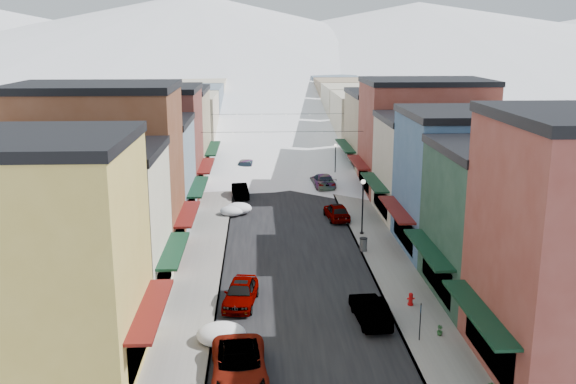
{
  "coord_description": "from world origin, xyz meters",
  "views": [
    {
      "loc": [
        -2.53,
        -24.08,
        15.68
      ],
      "look_at": [
        0.0,
        28.65,
        2.74
      ],
      "focal_mm": 40.0,
      "sensor_mm": 36.0,
      "label": 1
    }
  ],
  "objects": [
    {
      "name": "bldg_l_brick_near",
      "position": [
        -13.69,
        20.5,
        6.26
      ],
      "size": [
        12.3,
        8.2,
        12.5
      ],
      "color": "brown",
      "rests_on": "ground"
    },
    {
      "name": "car_black_sedan",
      "position": [
        4.3,
        41.51,
        0.76
      ],
      "size": [
        2.59,
        5.43,
        1.53
      ],
      "primitive_type": "imported",
      "rotation": [
        0.0,
        0.0,
        3.23
      ],
      "color": "black",
      "rests_on": "ground"
    },
    {
      "name": "trash_can",
      "position": [
        5.2,
        20.66,
        0.66
      ],
      "size": [
        0.58,
        0.58,
        0.99
      ],
      "color": "slate",
      "rests_on": "sidewalk_right"
    },
    {
      "name": "bldg_l_cream",
      "position": [
        -13.19,
        12.5,
        4.76
      ],
      "size": [
        11.3,
        8.2,
        9.5
      ],
      "color": "beige",
      "rests_on": "ground"
    },
    {
      "name": "snow_pile_near",
      "position": [
        -4.51,
        6.77,
        0.53
      ],
      "size": [
        2.6,
        2.8,
        1.1
      ],
      "color": "white",
      "rests_on": "ground"
    },
    {
      "name": "fire_hydrant",
      "position": [
        6.41,
        10.77,
        0.5
      ],
      "size": [
        0.45,
        0.34,
        0.77
      ],
      "color": "red",
      "rests_on": "sidewalk_right"
    },
    {
      "name": "bldg_l_tan",
      "position": [
        -13.19,
        48.0,
        5.01
      ],
      "size": [
        11.3,
        11.2,
        10.0
      ],
      "color": "#9D8B67",
      "rests_on": "ground"
    },
    {
      "name": "bldg_r_blue",
      "position": [
        13.19,
        21.0,
        5.26
      ],
      "size": [
        11.3,
        9.2,
        10.5
      ],
      "color": "#36567B",
      "rests_on": "ground"
    },
    {
      "name": "snow_pile_far",
      "position": [
        -4.88,
        31.22,
        0.43
      ],
      "size": [
        2.12,
        2.5,
        0.9
      ],
      "color": "white",
      "rests_on": "ground"
    },
    {
      "name": "overhead_cables",
      "position": [
        0.0,
        47.5,
        6.2
      ],
      "size": [
        16.4,
        15.04,
        0.04
      ],
      "color": "black",
      "rests_on": "ground"
    },
    {
      "name": "curb_right",
      "position": [
        5.05,
        60.0,
        0.07
      ],
      "size": [
        0.1,
        160.0,
        0.15
      ],
      "primitive_type": "cube",
      "color": "slate",
      "rests_on": "ground"
    },
    {
      "name": "distant_blocks",
      "position": [
        0.0,
        83.0,
        4.0
      ],
      "size": [
        34.0,
        55.0,
        8.0
      ],
      "color": "gray",
      "rests_on": "ground"
    },
    {
      "name": "bldg_l_grayblue",
      "position": [
        -13.19,
        29.0,
        4.51
      ],
      "size": [
        11.3,
        9.2,
        9.0
      ],
      "color": "gray",
      "rests_on": "ground"
    },
    {
      "name": "bldg_r_tan",
      "position": [
        13.19,
        49.0,
        4.76
      ],
      "size": [
        11.3,
        11.2,
        9.5
      ],
      "color": "#8E7A5D",
      "rests_on": "ground"
    },
    {
      "name": "bldg_l_brick_far",
      "position": [
        -14.19,
        38.0,
        5.51
      ],
      "size": [
        13.3,
        9.2,
        11.0
      ],
      "color": "maroon",
      "rests_on": "ground"
    },
    {
      "name": "parking_sign",
      "position": [
        5.81,
        6.29,
        1.36
      ],
      "size": [
        0.09,
        0.28,
        2.08
      ],
      "color": "black",
      "rests_on": "sidewalk_right"
    },
    {
      "name": "car_silver_sedan",
      "position": [
        -3.64,
        11.68,
        0.76
      ],
      "size": [
        2.38,
        4.66,
        1.52
      ],
      "primitive_type": "imported",
      "rotation": [
        0.0,
        0.0,
        -0.14
      ],
      "color": "#9FA3A7",
      "rests_on": "ground"
    },
    {
      "name": "snow_pile_mid",
      "position": [
        -4.31,
        31.83,
        0.49
      ],
      "size": [
        2.43,
        2.69,
        1.03
      ],
      "color": "white",
      "rests_on": "ground"
    },
    {
      "name": "planter_far",
      "position": [
        7.03,
        6.81,
        0.42
      ],
      "size": [
        0.4,
        0.4,
        0.55
      ],
      "primitive_type": "imported",
      "rotation": [
        0.0,
        0.0,
        0.35
      ],
      "color": "#28582B",
      "rests_on": "sidewalk_right"
    },
    {
      "name": "car_white_suv",
      "position": [
        -3.5,
        3.0,
        0.77
      ],
      "size": [
        2.86,
        5.66,
        1.54
      ],
      "primitive_type": "imported",
      "rotation": [
        0.0,
        0.0,
        0.06
      ],
      "color": "silver",
      "rests_on": "ground"
    },
    {
      "name": "bldg_r_brick_far",
      "position": [
        14.19,
        39.0,
        5.76
      ],
      "size": [
        13.3,
        9.2,
        11.5
      ],
      "color": "maroon",
      "rests_on": "ground"
    },
    {
      "name": "mountain_ridge",
      "position": [
        -19.47,
        277.18,
        14.36
      ],
      "size": [
        670.0,
        340.0,
        34.0
      ],
      "color": "silver",
      "rests_on": "ground"
    },
    {
      "name": "sidewalk_right",
      "position": [
        6.6,
        60.0,
        0.07
      ],
      "size": [
        3.2,
        160.0,
        0.15
      ],
      "primitive_type": "cube",
      "color": "gray",
      "rests_on": "ground"
    },
    {
      "name": "car_lane_silver",
      "position": [
        -1.86,
        53.22,
        0.68
      ],
      "size": [
        2.12,
        4.18,
        1.36
      ],
      "primitive_type": "imported",
      "rotation": [
        0.0,
        0.0,
        -0.13
      ],
      "color": "#9C9EA4",
      "rests_on": "ground"
    },
    {
      "name": "car_dark_hatch",
      "position": [
        -4.3,
        37.77,
        0.67
      ],
      "size": [
        1.93,
        4.19,
        1.33
      ],
      "primitive_type": "imported",
      "rotation": [
        0.0,
        0.0,
        0.13
      ],
      "color": "black",
      "rests_on": "ground"
    },
    {
      "name": "bldg_r_cream",
      "position": [
        13.69,
        30.0,
        4.51
      ],
      "size": [
        12.3,
        9.2,
        9.0
      ],
      "color": "#BEB399",
      "rests_on": "ground"
    },
    {
      "name": "bldg_l_yellow",
      "position": [
        -13.19,
        4.0,
        5.76
      ],
      "size": [
        11.3,
        8.7,
        11.5
      ],
      "color": "gold",
      "rests_on": "ground"
    },
    {
      "name": "bldg_r_green",
      "position": [
        13.19,
        12.0,
        4.76
      ],
      "size": [
        11.3,
        9.2,
        9.5
      ],
      "color": "#1B382A",
      "rests_on": "ground"
    },
    {
      "name": "streetlamp_far",
      "position": [
        6.0,
        44.89,
        2.65
      ],
      "size": [
        0.33,
        0.33,
        3.96
      ],
      "color": "black",
      "rests_on": "sidewalk_right"
    },
    {
      "name": "car_green_sedan",
      "position": [
        3.67,
        8.97,
        0.73
      ],
      "size": [
        1.88,
        4.51,
        1.45
      ],
      "primitive_type": "imported",
      "rotation": [
        0.0,
        0.0,
        3.22
      ],
      "color": "black",
      "rests_on": "ground"
    },
    {
      "name": "curb_left",
      "position": [
        -5.05,
        60.0,
        0.07
      ],
      "size": [
        0.1,
        160.0,
        0.15
      ],
      "primitive_type": "cube",
      "color": "slate",
      "rests_on": "ground"
    },
    {
      "name": "streetlamp_near",
      "position": [
        5.77,
        24.86,
        2.97
      ],
      "size": [
        0.37,
        0.37,
        4.47
      ],
      "color": "black",
      "rests_on": "sidewalk_right"
    },
    {
      "name": "road",
      "position": [
        0.0,
        60.0,
        0.01
      ],
      "size": [
        10.0,
        160.0,
        0.01
      ],
      "primitive_type": "cube",
      "color": "black",
      "rests_on": "ground"
    },
    {
      "name": "car_lane_white",
      "position": [
        0.6,
        69.59,
        0.75
      ],
      "size": [
        2.96,
        5.61,
        1.5
      ],
      "primitive_type": "imported",
      "rotation": [
        0.0,
        0.0,
        3.23
      ],
      "color": "white",
      "rests_on": "ground"
    },
    {
      "name": "sidewalk_left",
      "position": [
        -6.6,
        60.0,
        0.07
      ],
      "size": [
        3.2,
        160.0,
        0.15
      ],
      "primitive_type": "cube",
      "color": "gray",
      "rests_on": "ground"
    },
    {
      "name": "car_silver_wagon",
      "position": [
        -3.99,
        48.35,
        0.81
      ],
      "size": [
        2.88,
        5.78,
        1.61
      ],
      "primitive_type": "imported",
      "rotation": [
        0.0,
        0.0,
        -0.11
      ],
      "color": "#95969D",
      "rests_on": "ground"
    },
    {
      "name": "car_gray_suv",
      "position": [
        4.3,
        29.53,
        0.74
      ],
      "size": [
        2.18,
        4.48,
        1.47
      ],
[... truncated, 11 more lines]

